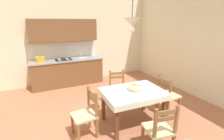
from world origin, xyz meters
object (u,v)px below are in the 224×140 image
at_px(dining_table, 133,97).
at_px(dining_chair_kitchen_side, 118,90).
at_px(dining_chair_camera_side, 160,130).
at_px(fruit_bowl, 135,87).
at_px(pendant_lamp, 132,22).
at_px(dining_chair_tv_side, 86,114).
at_px(kitchen_cabinetry, 67,60).
at_px(dining_chair_window_side, 168,95).

xyz_separation_m(dining_table, dining_chair_kitchen_side, (0.08, 0.81, -0.17)).
distance_m(dining_chair_camera_side, fruit_bowl, 1.02).
bearing_deg(pendant_lamp, dining_table, 19.68).
relative_size(dining_chair_kitchen_side, fruit_bowl, 3.10).
distance_m(dining_chair_kitchen_side, fruit_bowl, 0.86).
bearing_deg(dining_chair_kitchen_side, dining_table, -95.49).
bearing_deg(dining_chair_camera_side, pendant_lamp, 93.49).
distance_m(dining_chair_kitchen_side, pendant_lamp, 1.89).
relative_size(dining_chair_tv_side, fruit_bowl, 3.10).
relative_size(dining_table, dining_chair_kitchen_side, 1.39).
bearing_deg(kitchen_cabinetry, dining_chair_tv_side, -93.91).
relative_size(kitchen_cabinetry, pendant_lamp, 2.94).
height_order(dining_chair_camera_side, fruit_bowl, dining_chair_camera_side).
relative_size(dining_chair_camera_side, fruit_bowl, 3.10).
bearing_deg(dining_chair_tv_side, pendant_lamp, -5.27).
bearing_deg(dining_table, kitchen_cabinetry, 105.51).
distance_m(dining_chair_camera_side, pendant_lamp, 1.89).
xyz_separation_m(dining_chair_window_side, fruit_bowl, (-0.92, 0.01, 0.37)).
distance_m(dining_table, dining_chair_tv_side, 1.02).
height_order(dining_chair_window_side, dining_chair_camera_side, same).
relative_size(dining_table, dining_chair_camera_side, 1.39).
height_order(dining_chair_window_side, fruit_bowl, dining_chair_window_side).
relative_size(dining_chair_kitchen_side, dining_chair_camera_side, 1.00).
xyz_separation_m(fruit_bowl, pendant_lamp, (-0.18, -0.07, 1.30)).
bearing_deg(fruit_bowl, pendant_lamp, -157.54).
relative_size(dining_chair_window_side, pendant_lamp, 1.16).
bearing_deg(dining_chair_window_side, dining_table, -178.71).
bearing_deg(pendant_lamp, dining_chair_kitchen_side, 77.46).
relative_size(kitchen_cabinetry, fruit_bowl, 7.89).
relative_size(dining_chair_window_side, dining_chair_camera_side, 1.00).
bearing_deg(dining_chair_window_side, dining_chair_camera_side, -138.28).
bearing_deg(dining_chair_window_side, dining_chair_kitchen_side, 138.93).
distance_m(dining_table, dining_chair_camera_side, 0.93).
distance_m(kitchen_cabinetry, dining_chair_kitchen_side, 2.33).
bearing_deg(dining_table, dining_chair_window_side, 1.29).
height_order(dining_table, fruit_bowl, fruit_bowl).
xyz_separation_m(dining_chair_window_side, dining_chair_tv_side, (-2.00, 0.02, 0.00)).
relative_size(dining_chair_tv_side, dining_chair_camera_side, 1.00).
distance_m(kitchen_cabinetry, dining_chair_tv_side, 2.92).
xyz_separation_m(kitchen_cabinetry, dining_chair_tv_side, (-0.20, -2.88, -0.41)).
distance_m(kitchen_cabinetry, pendant_lamp, 3.30).
xyz_separation_m(kitchen_cabinetry, fruit_bowl, (0.88, -2.89, -0.04)).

